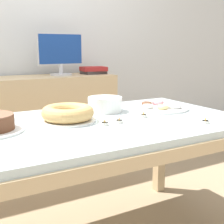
{
  "coord_description": "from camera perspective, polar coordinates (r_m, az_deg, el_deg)",
  "views": [
    {
      "loc": [
        -0.68,
        -1.45,
        1.13
      ],
      "look_at": [
        0.09,
        -0.07,
        0.81
      ],
      "focal_mm": 50.0,
      "sensor_mm": 36.0,
      "label": 1
    }
  ],
  "objects": [
    {
      "name": "wall_back",
      "position": [
        3.09,
        -17.07,
        14.34
      ],
      "size": [
        8.0,
        0.1,
        2.6
      ],
      "primitive_type": "cube",
      "color": "silver",
      "rests_on": "ground"
    },
    {
      "name": "dining_table",
      "position": [
        1.67,
        -3.91,
        -4.73
      ],
      "size": [
        1.72,
        0.96,
        0.75
      ],
      "color": "silver",
      "rests_on": "ground"
    },
    {
      "name": "sideboard",
      "position": [
        2.88,
        -14.74,
        -2.55
      ],
      "size": [
        1.55,
        0.44,
        0.88
      ],
      "color": "#D1B284",
      "rests_on": "ground"
    },
    {
      "name": "computer_monitor",
      "position": [
        2.89,
        -9.39,
        10.36
      ],
      "size": [
        0.42,
        0.2,
        0.38
      ],
      "color": "silver",
      "rests_on": "sideboard"
    },
    {
      "name": "book_stack",
      "position": [
        3.03,
        -3.41,
        7.64
      ],
      "size": [
        0.25,
        0.2,
        0.07
      ],
      "color": "#3F3838",
      "rests_on": "sideboard"
    },
    {
      "name": "cake_golden_bundt",
      "position": [
        1.67,
        -8.08,
        -0.33
      ],
      "size": [
        0.29,
        0.29,
        0.09
      ],
      "color": "white",
      "rests_on": "dining_table"
    },
    {
      "name": "pastry_platter",
      "position": [
        2.03,
        8.73,
        0.93
      ],
      "size": [
        0.37,
        0.37,
        0.04
      ],
      "color": "white",
      "rests_on": "dining_table"
    },
    {
      "name": "plate_stack",
      "position": [
        1.92,
        -1.3,
        1.42
      ],
      "size": [
        0.21,
        0.21,
        0.09
      ],
      "color": "white",
      "rests_on": "dining_table"
    },
    {
      "name": "tealight_near_cakes",
      "position": [
        1.69,
        16.7,
        -1.7
      ],
      "size": [
        0.04,
        0.04,
        0.04
      ],
      "color": "silver",
      "rests_on": "dining_table"
    },
    {
      "name": "tealight_near_front",
      "position": [
        1.77,
        5.8,
        -0.64
      ],
      "size": [
        0.04,
        0.04,
        0.04
      ],
      "color": "silver",
      "rests_on": "dining_table"
    },
    {
      "name": "tealight_centre",
      "position": [
        1.58,
        -1.35,
        -2.09
      ],
      "size": [
        0.04,
        0.04,
        0.04
      ],
      "color": "silver",
      "rests_on": "dining_table"
    },
    {
      "name": "tealight_left_edge",
      "position": [
        1.63,
        1.33,
        -1.68
      ],
      "size": [
        0.04,
        0.04,
        0.04
      ],
      "color": "silver",
      "rests_on": "dining_table"
    }
  ]
}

